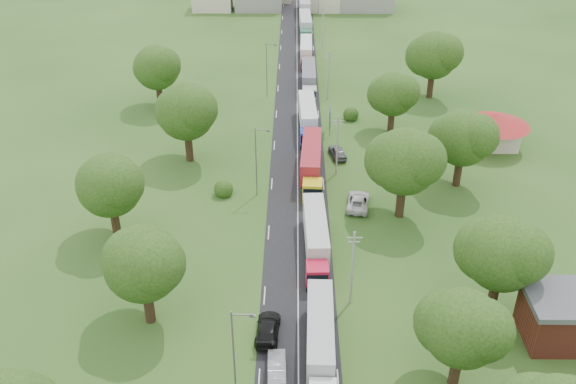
{
  "coord_description": "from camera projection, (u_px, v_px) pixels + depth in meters",
  "views": [
    {
      "loc": [
        -0.51,
        -59.32,
        44.51
      ],
      "look_at": [
        -1.26,
        10.77,
        3.0
      ],
      "focal_mm": 40.0,
      "sensor_mm": 36.0,
      "label": 1
    }
  ],
  "objects": [
    {
      "name": "tree_12",
      "position": [
        186.0,
        111.0,
        91.52
      ],
      "size": [
        9.6,
        9.6,
        12.05
      ],
      "color": "#382616",
      "rests_on": "ground"
    },
    {
      "name": "car_verge_near",
      "position": [
        358.0,
        201.0,
        83.67
      ],
      "size": [
        3.69,
        6.39,
        1.67
      ],
      "primitive_type": "imported",
      "rotation": [
        0.0,
        0.0,
        2.98
      ],
      "color": "silver",
      "rests_on": "ground"
    },
    {
      "name": "lamp_1",
      "position": [
        257.0,
        159.0,
        83.84
      ],
      "size": [
        2.03,
        0.22,
        10.0
      ],
      "color": "slate",
      "rests_on": "ground"
    },
    {
      "name": "house_brick",
      "position": [
        568.0,
        317.0,
        61.8
      ],
      "size": [
        8.6,
        6.6,
        5.2
      ],
      "color": "maroon",
      "rests_on": "ground"
    },
    {
      "name": "truck_5",
      "position": [
        306.0,
        51.0,
        132.68
      ],
      "size": [
        2.51,
        13.62,
        3.77
      ],
      "color": "#AD261A",
      "rests_on": "ground"
    },
    {
      "name": "tree_5",
      "position": [
        463.0,
        138.0,
        85.45
      ],
      "size": [
        8.8,
        8.8,
        11.07
      ],
      "color": "#382616",
      "rests_on": "ground"
    },
    {
      "name": "pole_1",
      "position": [
        352.0,
        267.0,
        65.25
      ],
      "size": [
        1.6,
        0.24,
        9.0
      ],
      "color": "gray",
      "rests_on": "ground"
    },
    {
      "name": "tree_2",
      "position": [
        462.0,
        327.0,
        54.86
      ],
      "size": [
        8.0,
        8.0,
        10.1
      ],
      "color": "#382616",
      "rests_on": "ground"
    },
    {
      "name": "info_sign",
      "position": [
        330.0,
        115.0,
        102.25
      ],
      "size": [
        0.12,
        3.1,
        4.1
      ],
      "color": "slate",
      "rests_on": "ground"
    },
    {
      "name": "car_lane_rear",
      "position": [
        268.0,
        329.0,
        63.0
      ],
      "size": [
        2.61,
        5.72,
        1.62
      ],
      "primitive_type": "imported",
      "rotation": [
        0.0,
        0.0,
        3.08
      ],
      "color": "black",
      "rests_on": "ground"
    },
    {
      "name": "truck_4",
      "position": [
        309.0,
        78.0,
        118.8
      ],
      "size": [
        2.51,
        14.45,
        4.01
      ],
      "color": "#BCBCBC",
      "rests_on": "ground"
    },
    {
      "name": "truck_6",
      "position": [
        306.0,
        25.0,
        148.63
      ],
      "size": [
        2.89,
        14.82,
        4.1
      ],
      "color": "#286C45",
      "rests_on": "ground"
    },
    {
      "name": "tree_7",
      "position": [
        434.0,
        55.0,
        112.66
      ],
      "size": [
        9.6,
        9.6,
        12.05
      ],
      "color": "#382616",
      "rests_on": "ground"
    },
    {
      "name": "tree_11",
      "position": [
        110.0,
        184.0,
        74.67
      ],
      "size": [
        8.8,
        8.8,
        11.07
      ],
      "color": "#382616",
      "rests_on": "ground"
    },
    {
      "name": "truck_2",
      "position": [
        311.0,
        162.0,
        89.87
      ],
      "size": [
        3.32,
        15.64,
        4.32
      ],
      "color": "gold",
      "rests_on": "ground"
    },
    {
      "name": "pole_2",
      "position": [
        337.0,
        145.0,
        89.35
      ],
      "size": [
        1.6,
        0.24,
        9.0
      ],
      "color": "gray",
      "rests_on": "ground"
    },
    {
      "name": "truck_1",
      "position": [
        316.0,
        237.0,
        74.26
      ],
      "size": [
        2.88,
        14.58,
        4.03
      ],
      "color": "red",
      "rests_on": "ground"
    },
    {
      "name": "car_lane_mid",
      "position": [
        277.0,
        367.0,
        58.7
      ],
      "size": [
        1.82,
        4.77,
        1.55
      ],
      "primitive_type": "imported",
      "rotation": [
        0.0,
        0.0,
        3.18
      ],
      "color": "#999BA1",
      "rests_on": "ground"
    },
    {
      "name": "tree_3",
      "position": [
        501.0,
        252.0,
        63.1
      ],
      "size": [
        8.8,
        8.8,
        11.07
      ],
      "color": "#382616",
      "rests_on": "ground"
    },
    {
      "name": "truck_0",
      "position": [
        320.0,
        341.0,
        59.67
      ],
      "size": [
        2.75,
        14.45,
        4.0
      ],
      "color": "silver",
      "rests_on": "ground"
    },
    {
      "name": "lamp_2",
      "position": [
        267.0,
        67.0,
        113.96
      ],
      "size": [
        2.03,
        0.22,
        10.0
      ],
      "color": "slate",
      "rests_on": "ground"
    },
    {
      "name": "truck_7",
      "position": [
        305.0,
        7.0,
        162.05
      ],
      "size": [
        2.83,
        15.33,
        4.25
      ],
      "color": "silver",
      "rests_on": "ground"
    },
    {
      "name": "tree_6",
      "position": [
        393.0,
        94.0,
        100.45
      ],
      "size": [
        8.0,
        8.0,
        10.1
      ],
      "color": "#382616",
      "rests_on": "ground"
    },
    {
      "name": "road",
      "position": [
        298.0,
        177.0,
        90.92
      ],
      "size": [
        8.0,
        200.0,
        0.04
      ],
      "primitive_type": "cube",
      "color": "black",
      "rests_on": "ground"
    },
    {
      "name": "house_cream",
      "position": [
        495.0,
        125.0,
        97.39
      ],
      "size": [
        10.08,
        10.08,
        5.8
      ],
      "color": "beige",
      "rests_on": "ground"
    },
    {
      "name": "truck_3",
      "position": [
        308.0,
        117.0,
        103.42
      ],
      "size": [
        2.99,
        14.89,
        4.12
      ],
      "color": "#1B3AA4",
      "rests_on": "ground"
    },
    {
      "name": "pole_3",
      "position": [
        328.0,
        74.0,
        113.44
      ],
      "size": [
        1.6,
        0.24,
        9.0
      ],
      "color": "gray",
      "rests_on": "ground"
    },
    {
      "name": "car_verge_far",
      "position": [
        338.0,
        152.0,
        95.85
      ],
      "size": [
        2.91,
        5.1,
        1.63
      ],
      "primitive_type": "imported",
      "rotation": [
        0.0,
        0.0,
        3.36
      ],
      "color": "#575A5F",
      "rests_on": "ground"
    },
    {
      "name": "ground",
      "position": [
        298.0,
        262.0,
        73.71
      ],
      "size": [
        260.0,
        260.0,
        0.0
      ],
      "primitive_type": "plane",
      "color": "#244717",
      "rests_on": "ground"
    },
    {
      "name": "lamp_0",
      "position": [
        235.0,
        352.0,
        53.73
      ],
      "size": [
        2.03,
        0.22,
        10.0
      ],
      "color": "slate",
      "rests_on": "ground"
    },
    {
      "name": "pole_4",
      "position": [
        323.0,
        28.0,
        137.53
      ],
      "size": [
        1.6,
        0.24,
        9.0
      ],
      "color": "gray",
      "rests_on": "ground"
    },
    {
      "name": "tree_13",
      "position": [
        157.0,
        67.0,
        109.11
      ],
      "size": [
        8.8,
        8.8,
        11.07
      ],
      "color": "#382616",
      "rests_on": "ground"
    },
    {
      "name": "tree_10",
      "position": [
        143.0,
        262.0,
        61.7
      ],
      "size": [
        8.8,
        8.8,
        11.07
      ],
      "color": "#382616",
      "rests_on": "ground"
    },
    {
      "name": "tree_4",
      "position": [
        404.0,
        161.0,
        78.34
      ],
      "size": [
        9.6,
        9.6,
        12.05
      ],
      "color": "#382616",
      "rests_on": "ground"
    }
  ]
}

